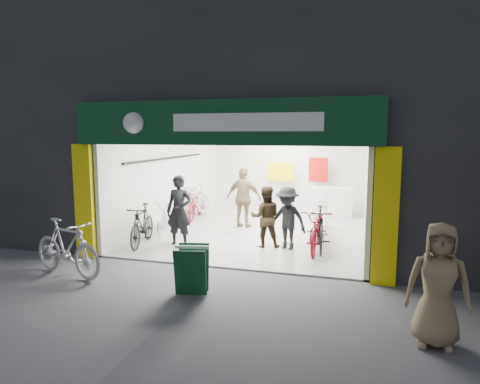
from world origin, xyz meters
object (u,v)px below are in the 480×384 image
at_px(bike_right_front, 320,229).
at_px(sandwich_board, 192,269).
at_px(bike_left_front, 170,216).
at_px(pedestrian_near, 438,285).
at_px(parked_bike, 67,248).

relative_size(bike_right_front, sandwich_board, 2.06).
xyz_separation_m(bike_left_front, sandwich_board, (2.49, -4.32, 0.00)).
bearing_deg(sandwich_board, pedestrian_near, -24.18).
relative_size(parked_bike, sandwich_board, 2.23).
distance_m(bike_right_front, sandwich_board, 4.02).
relative_size(pedestrian_near, sandwich_board, 1.96).
bearing_deg(parked_bike, pedestrian_near, -83.41).
bearing_deg(bike_right_front, bike_left_front, 162.25).
height_order(bike_left_front, sandwich_board, bike_left_front).
distance_m(bike_right_front, parked_bike, 5.71).
xyz_separation_m(pedestrian_near, sandwich_board, (-3.85, 0.76, -0.37)).
bearing_deg(parked_bike, bike_right_front, -39.42).
bearing_deg(bike_left_front, sandwich_board, -64.73).
xyz_separation_m(bike_right_front, pedestrian_near, (1.98, -4.31, 0.31)).
bearing_deg(bike_right_front, parked_bike, -152.44).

